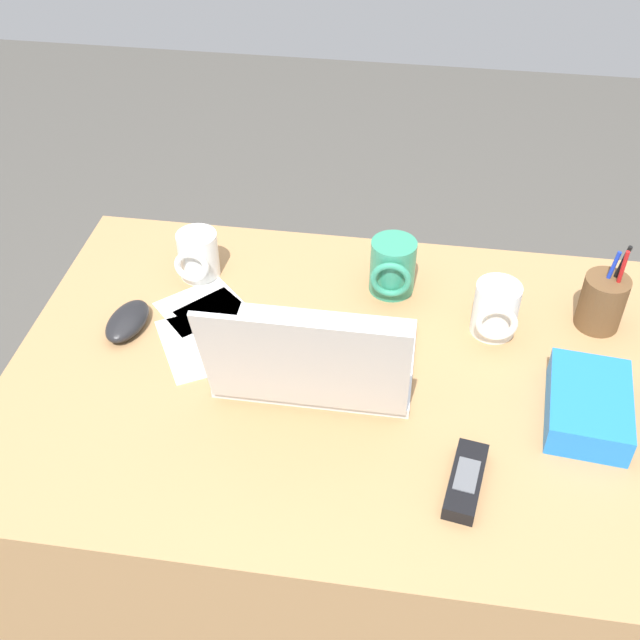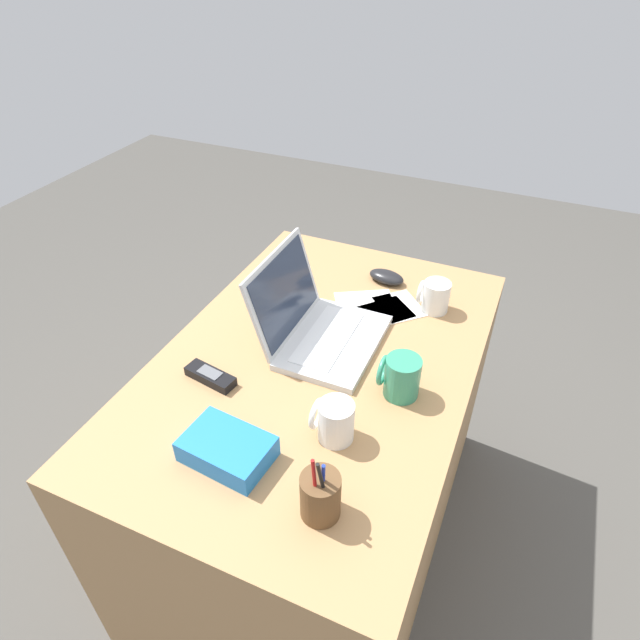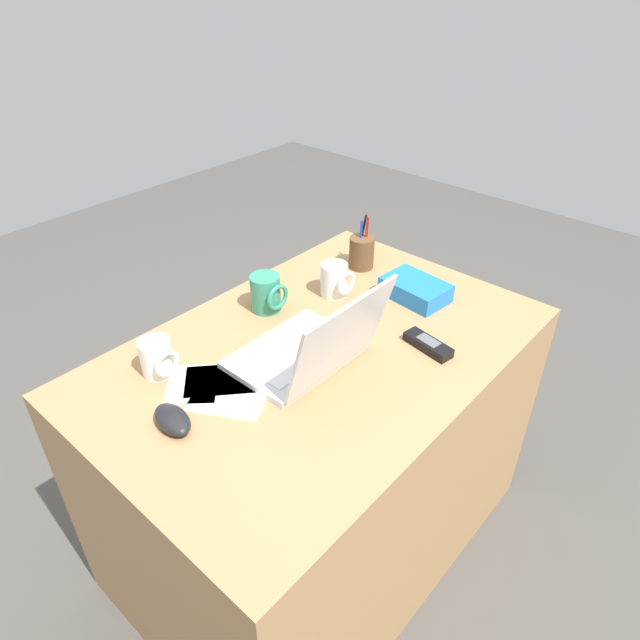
{
  "view_description": "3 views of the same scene",
  "coord_description": "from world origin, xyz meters",
  "px_view_note": "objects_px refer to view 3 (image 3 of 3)",
  "views": [
    {
      "loc": [
        -0.08,
        0.92,
        1.66
      ],
      "look_at": [
        0.06,
        -0.03,
        0.82
      ],
      "focal_mm": 44.36,
      "sensor_mm": 36.0,
      "label": 1
    },
    {
      "loc": [
        -0.95,
        -0.42,
        1.65
      ],
      "look_at": [
        0.05,
        0.01,
        0.83
      ],
      "focal_mm": 30.38,
      "sensor_mm": 36.0,
      "label": 2
    },
    {
      "loc": [
        0.84,
        0.75,
        1.59
      ],
      "look_at": [
        0.02,
        0.02,
        0.85
      ],
      "focal_mm": 31.59,
      "sensor_mm": 36.0,
      "label": 3
    }
  ],
  "objects_px": {
    "coffee_mug_tall": "(157,358)",
    "coffee_mug_spare": "(267,293)",
    "laptop": "(310,349)",
    "snack_bag": "(415,289)",
    "pen_holder": "(362,252)",
    "cordless_phone": "(428,345)",
    "coffee_mug_white": "(335,280)",
    "computer_mouse": "(173,419)"
  },
  "relations": [
    {
      "from": "laptop",
      "to": "coffee_mug_tall",
      "type": "relative_size",
      "value": 3.46
    },
    {
      "from": "pen_holder",
      "to": "snack_bag",
      "type": "height_order",
      "value": "pen_holder"
    },
    {
      "from": "coffee_mug_spare",
      "to": "pen_holder",
      "type": "bearing_deg",
      "value": 173.31
    },
    {
      "from": "coffee_mug_spare",
      "to": "computer_mouse",
      "type": "bearing_deg",
      "value": 21.57
    },
    {
      "from": "laptop",
      "to": "snack_bag",
      "type": "bearing_deg",
      "value": 178.03
    },
    {
      "from": "laptop",
      "to": "cordless_phone",
      "type": "relative_size",
      "value": 2.29
    },
    {
      "from": "coffee_mug_white",
      "to": "coffee_mug_spare",
      "type": "relative_size",
      "value": 0.94
    },
    {
      "from": "coffee_mug_spare",
      "to": "cordless_phone",
      "type": "distance_m",
      "value": 0.45
    },
    {
      "from": "coffee_mug_tall",
      "to": "coffee_mug_spare",
      "type": "distance_m",
      "value": 0.36
    },
    {
      "from": "laptop",
      "to": "computer_mouse",
      "type": "height_order",
      "value": "laptop"
    },
    {
      "from": "laptop",
      "to": "snack_bag",
      "type": "relative_size",
      "value": 1.74
    },
    {
      "from": "computer_mouse",
      "to": "cordless_phone",
      "type": "distance_m",
      "value": 0.64
    },
    {
      "from": "coffee_mug_tall",
      "to": "coffee_mug_spare",
      "type": "relative_size",
      "value": 0.87
    },
    {
      "from": "coffee_mug_spare",
      "to": "cordless_phone",
      "type": "height_order",
      "value": "coffee_mug_spare"
    },
    {
      "from": "computer_mouse",
      "to": "coffee_mug_tall",
      "type": "relative_size",
      "value": 1.23
    },
    {
      "from": "coffee_mug_tall",
      "to": "snack_bag",
      "type": "xyz_separation_m",
      "value": [
        -0.68,
        0.26,
        -0.02
      ]
    },
    {
      "from": "snack_bag",
      "to": "coffee_mug_white",
      "type": "bearing_deg",
      "value": -52.13
    },
    {
      "from": "laptop",
      "to": "cordless_phone",
      "type": "height_order",
      "value": "laptop"
    },
    {
      "from": "computer_mouse",
      "to": "pen_holder",
      "type": "height_order",
      "value": "pen_holder"
    },
    {
      "from": "cordless_phone",
      "to": "snack_bag",
      "type": "distance_m",
      "value": 0.24
    },
    {
      "from": "computer_mouse",
      "to": "coffee_mug_white",
      "type": "xyz_separation_m",
      "value": [
        -0.63,
        -0.09,
        0.03
      ]
    },
    {
      "from": "laptop",
      "to": "snack_bag",
      "type": "height_order",
      "value": "laptop"
    },
    {
      "from": "coffee_mug_tall",
      "to": "cordless_phone",
      "type": "bearing_deg",
      "value": 139.99
    },
    {
      "from": "coffee_mug_white",
      "to": "computer_mouse",
      "type": "bearing_deg",
      "value": 7.8
    },
    {
      "from": "computer_mouse",
      "to": "coffee_mug_white",
      "type": "bearing_deg",
      "value": -163.93
    },
    {
      "from": "pen_holder",
      "to": "snack_bag",
      "type": "bearing_deg",
      "value": 79.64
    },
    {
      "from": "cordless_phone",
      "to": "coffee_mug_tall",
      "type": "bearing_deg",
      "value": -40.01
    },
    {
      "from": "laptop",
      "to": "coffee_mug_white",
      "type": "xyz_separation_m",
      "value": [
        -0.29,
        -0.16,
        -0.0
      ]
    },
    {
      "from": "laptop",
      "to": "cordless_phone",
      "type": "distance_m",
      "value": 0.3
    },
    {
      "from": "coffee_mug_white",
      "to": "laptop",
      "type": "bearing_deg",
      "value": 29.97
    },
    {
      "from": "coffee_mug_spare",
      "to": "coffee_mug_tall",
      "type": "bearing_deg",
      "value": 1.51
    },
    {
      "from": "cordless_phone",
      "to": "coffee_mug_white",
      "type": "bearing_deg",
      "value": -97.18
    },
    {
      "from": "coffee_mug_spare",
      "to": "pen_holder",
      "type": "height_order",
      "value": "pen_holder"
    },
    {
      "from": "coffee_mug_tall",
      "to": "cordless_phone",
      "type": "relative_size",
      "value": 0.66
    },
    {
      "from": "coffee_mug_white",
      "to": "cordless_phone",
      "type": "relative_size",
      "value": 0.71
    },
    {
      "from": "coffee_mug_white",
      "to": "coffee_mug_spare",
      "type": "height_order",
      "value": "coffee_mug_spare"
    },
    {
      "from": "laptop",
      "to": "pen_holder",
      "type": "bearing_deg",
      "value": -155.6
    },
    {
      "from": "computer_mouse",
      "to": "coffee_mug_spare",
      "type": "xyz_separation_m",
      "value": [
        -0.44,
        -0.18,
        0.03
      ]
    },
    {
      "from": "coffee_mug_tall",
      "to": "cordless_phone",
      "type": "distance_m",
      "value": 0.65
    },
    {
      "from": "coffee_mug_spare",
      "to": "coffee_mug_white",
      "type": "bearing_deg",
      "value": 153.89
    },
    {
      "from": "snack_bag",
      "to": "cordless_phone",
      "type": "bearing_deg",
      "value": 41.27
    },
    {
      "from": "coffee_mug_tall",
      "to": "coffee_mug_spare",
      "type": "xyz_separation_m",
      "value": [
        -0.36,
        -0.01,
        0.01
      ]
    }
  ]
}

